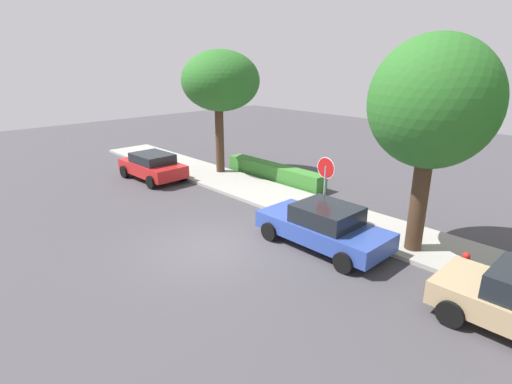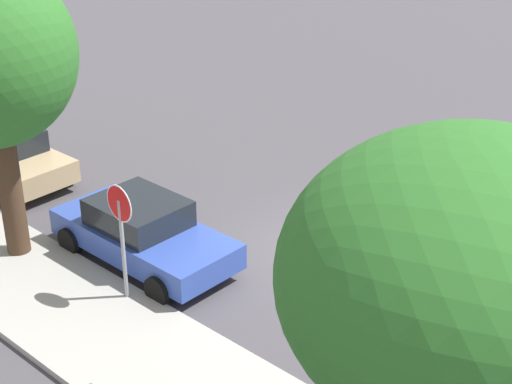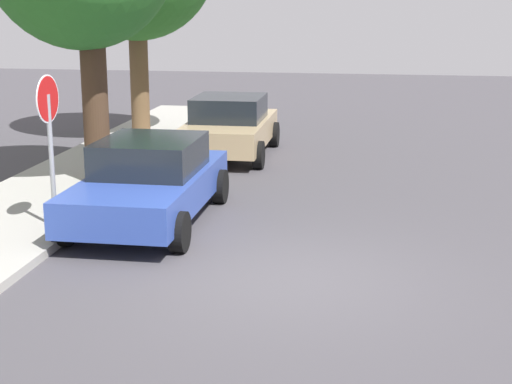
% 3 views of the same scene
% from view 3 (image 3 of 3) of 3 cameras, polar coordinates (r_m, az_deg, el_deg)
% --- Properties ---
extents(ground_plane, '(60.00, 60.00, 0.00)m').
position_cam_3_polar(ground_plane, '(10.98, 2.54, -6.29)').
color(ground_plane, '#423F44').
extents(stop_sign, '(0.77, 0.08, 2.63)m').
position_cam_3_polar(stop_sign, '(12.93, -14.80, 4.63)').
color(stop_sign, gray).
rests_on(stop_sign, ground_plane).
extents(parked_car_blue, '(4.41, 2.09, 1.45)m').
position_cam_3_polar(parked_car_blue, '(13.61, -7.76, 0.80)').
color(parked_car_blue, '#2D479E').
rests_on(parked_car_blue, ground_plane).
extents(parked_car_tan, '(4.09, 2.11, 1.47)m').
position_cam_3_polar(parked_car_tan, '(19.20, -1.95, 4.82)').
color(parked_car_tan, tan).
rests_on(parked_car_tan, ground_plane).
extents(fire_hydrant, '(0.30, 0.22, 0.72)m').
position_cam_3_polar(fire_hydrant, '(17.77, -8.55, 2.67)').
color(fire_hydrant, red).
rests_on(fire_hydrant, ground_plane).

